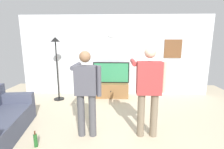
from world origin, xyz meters
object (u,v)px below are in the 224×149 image
at_px(floor_lamp, 56,56).
at_px(person_standing_nearer_couch, 149,87).
at_px(person_standing_nearer_lamp, 86,89).
at_px(television, 111,73).
at_px(tv_stand, 111,90).
at_px(wall_clock, 111,32).
at_px(beverage_bottle, 36,140).
at_px(framed_picture, 173,49).

bearing_deg(floor_lamp, person_standing_nearer_couch, -38.75).
xyz_separation_m(floor_lamp, person_standing_nearer_lamp, (1.29, -2.01, -0.46)).
bearing_deg(floor_lamp, television, 12.63).
relative_size(television, floor_lamp, 0.60).
relative_size(television, person_standing_nearer_couch, 0.67).
bearing_deg(tv_stand, television, 90.00).
xyz_separation_m(television, person_standing_nearer_lamp, (-0.38, -2.38, 0.13)).
height_order(television, wall_clock, wall_clock).
distance_m(person_standing_nearer_lamp, person_standing_nearer_couch, 1.18).
relative_size(television, wall_clock, 3.59).
height_order(floor_lamp, beverage_bottle, floor_lamp).
relative_size(framed_picture, floor_lamp, 0.31).
xyz_separation_m(wall_clock, framed_picture, (2.05, 0.00, -0.55)).
bearing_deg(framed_picture, person_standing_nearer_lamp, -132.72).
height_order(tv_stand, wall_clock, wall_clock).
distance_m(framed_picture, floor_lamp, 3.78).
bearing_deg(television, floor_lamp, -167.37).
height_order(wall_clock, framed_picture, wall_clock).
bearing_deg(television, person_standing_nearer_couch, -71.27).
xyz_separation_m(framed_picture, person_standing_nearer_lamp, (-2.43, -2.63, -0.65)).
bearing_deg(beverage_bottle, wall_clock, 67.89).
bearing_deg(framed_picture, beverage_bottle, -137.17).
bearing_deg(wall_clock, person_standing_nearer_couch, -72.92).
height_order(tv_stand, beverage_bottle, tv_stand).
xyz_separation_m(tv_stand, framed_picture, (2.05, 0.30, 1.36)).
bearing_deg(floor_lamp, framed_picture, 9.51).
height_order(person_standing_nearer_lamp, person_standing_nearer_couch, person_standing_nearer_couch).
distance_m(floor_lamp, person_standing_nearer_lamp, 2.43).
height_order(tv_stand, television, television).
xyz_separation_m(tv_stand, television, (0.00, 0.05, 0.58)).
bearing_deg(person_standing_nearer_couch, wall_clock, 107.08).
height_order(floor_lamp, person_standing_nearer_lamp, floor_lamp).
xyz_separation_m(person_standing_nearer_lamp, person_standing_nearer_couch, (1.18, 0.03, 0.06)).
bearing_deg(wall_clock, framed_picture, 0.14).
distance_m(wall_clock, beverage_bottle, 3.85).
bearing_deg(television, framed_picture, 6.92).
xyz_separation_m(television, framed_picture, (2.05, 0.25, 0.77)).
height_order(television, floor_lamp, floor_lamp).
bearing_deg(tv_stand, person_standing_nearer_couch, -70.92).
xyz_separation_m(wall_clock, person_standing_nearer_lamp, (-0.38, -2.63, -1.19)).
xyz_separation_m(person_standing_nearer_couch, beverage_bottle, (-2.03, -0.44, -0.88)).
height_order(television, person_standing_nearer_lamp, person_standing_nearer_lamp).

